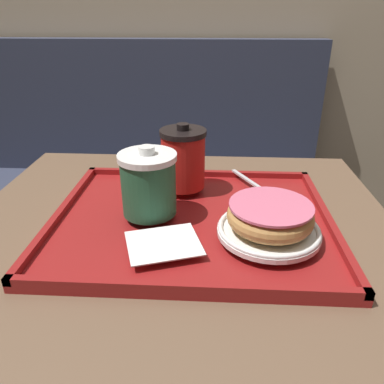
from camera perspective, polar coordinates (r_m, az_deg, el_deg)
name	(u,v)px	position (r m, az deg, el deg)	size (l,w,h in m)	color
booth_bench	(134,208)	(1.66, -8.80, -2.49)	(1.56, 0.44, 1.00)	#33384C
cafe_table	(180,311)	(0.78, -1.87, -17.73)	(0.78, 0.72, 0.76)	brown
serving_tray	(192,221)	(0.67, 0.00, -4.40)	(0.48, 0.39, 0.02)	maroon
napkin_paper	(164,243)	(0.58, -4.36, -7.79)	(0.13, 0.12, 0.00)	white
coffee_cup_front	(149,183)	(0.64, -6.64, 1.31)	(0.10, 0.10, 0.12)	#235638
coffee_cup_rear	(186,158)	(0.73, -0.99, 5.16)	(0.09, 0.09, 0.13)	red
plate_with_chocolate_donut	(269,230)	(0.61, 11.59, -5.69)	(0.16, 0.16, 0.01)	white
donut_chocolate_glazed	(270,215)	(0.59, 11.82, -3.49)	(0.13, 0.13, 0.04)	tan
spoon	(261,188)	(0.75, 10.47, 0.66)	(0.08, 0.13, 0.01)	silver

